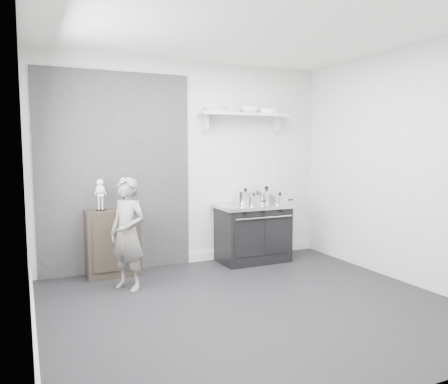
{
  "coord_description": "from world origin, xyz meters",
  "views": [
    {
      "loc": [
        -2.01,
        -3.72,
        1.58
      ],
      "look_at": [
        0.15,
        0.95,
        1.04
      ],
      "focal_mm": 35.0,
      "sensor_mm": 36.0,
      "label": 1
    }
  ],
  "objects": [
    {
      "name": "ground",
      "position": [
        0.0,
        0.0,
        0.0
      ],
      "size": [
        4.0,
        4.0,
        0.0
      ],
      "primitive_type": "plane",
      "color": "black",
      "rests_on": "ground"
    },
    {
      "name": "room_shell",
      "position": [
        -0.09,
        0.15,
        1.64
      ],
      "size": [
        4.02,
        3.62,
        2.71
      ],
      "color": "silver",
      "rests_on": "ground"
    },
    {
      "name": "wall_shelf",
      "position": [
        0.8,
        1.68,
        2.01
      ],
      "size": [
        1.3,
        0.26,
        0.24
      ],
      "color": "silver",
      "rests_on": "room_shell"
    },
    {
      "name": "stove",
      "position": [
        0.83,
        1.48,
        0.4
      ],
      "size": [
        0.99,
        0.62,
        0.79
      ],
      "color": "black",
      "rests_on": "ground"
    },
    {
      "name": "side_cabinet",
      "position": [
        -1.05,
        1.61,
        0.41
      ],
      "size": [
        0.63,
        0.37,
        0.82
      ],
      "primitive_type": "cube",
      "color": "black",
      "rests_on": "ground"
    },
    {
      "name": "child",
      "position": [
        -0.99,
        1.01,
        0.62
      ],
      "size": [
        0.51,
        0.54,
        1.24
      ],
      "primitive_type": "imported",
      "rotation": [
        0.0,
        0.0,
        -0.95
      ],
      "color": "slate",
      "rests_on": "ground"
    },
    {
      "name": "pot_back_left",
      "position": [
        0.78,
        1.6,
        0.88
      ],
      "size": [
        0.34,
        0.26,
        0.22
      ],
      "color": "silver",
      "rests_on": "stove"
    },
    {
      "name": "pot_back_right",
      "position": [
        1.09,
        1.56,
        0.88
      ],
      "size": [
        0.42,
        0.33,
        0.24
      ],
      "color": "silver",
      "rests_on": "stove"
    },
    {
      "name": "pot_front_right",
      "position": [
        1.14,
        1.29,
        0.86
      ],
      "size": [
        0.32,
        0.23,
        0.17
      ],
      "color": "silver",
      "rests_on": "stove"
    },
    {
      "name": "pot_front_center",
      "position": [
        0.75,
        1.29,
        0.86
      ],
      "size": [
        0.27,
        0.18,
        0.17
      ],
      "color": "silver",
      "rests_on": "stove"
    },
    {
      "name": "skeleton_full",
      "position": [
        -1.18,
        1.61,
        1.03
      ],
      "size": [
        0.12,
        0.08,
        0.44
      ],
      "primitive_type": null,
      "color": "silver",
      "rests_on": "side_cabinet"
    },
    {
      "name": "skeleton_torso",
      "position": [
        -0.9,
        1.61,
        1.04
      ],
      "size": [
        0.13,
        0.08,
        0.45
      ],
      "primitive_type": null,
      "color": "silver",
      "rests_on": "side_cabinet"
    },
    {
      "name": "bowl_large",
      "position": [
        0.36,
        1.67,
        2.08
      ],
      "size": [
        0.3,
        0.3,
        0.07
      ],
      "primitive_type": "imported",
      "color": "white",
      "rests_on": "wall_shelf"
    },
    {
      "name": "bowl_small",
      "position": [
        0.88,
        1.67,
        2.08
      ],
      "size": [
        0.25,
        0.25,
        0.08
      ],
      "primitive_type": "imported",
      "color": "white",
      "rests_on": "wall_shelf"
    },
    {
      "name": "plate_stack",
      "position": [
        1.16,
        1.67,
        2.07
      ],
      "size": [
        0.27,
        0.27,
        0.06
      ],
      "primitive_type": "cylinder",
      "color": "white",
      "rests_on": "wall_shelf"
    }
  ]
}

